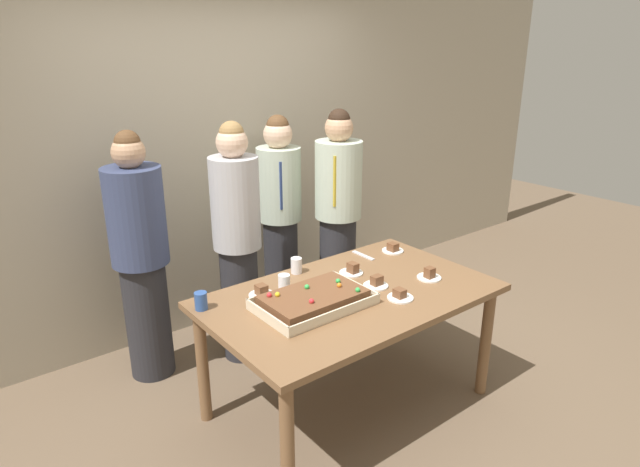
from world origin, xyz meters
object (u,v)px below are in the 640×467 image
plated_slice_center_back (262,292)px  person_far_right_suit (280,217)px  party_table (350,306)px  person_serving_front (237,241)px  drink_cup_nearest (296,266)px  drink_cup_middle (284,283)px  person_striped_tie_right (141,256)px  plated_slice_far_left (400,296)px  drink_cup_far_end (201,301)px  cake_server_utensil (363,255)px  plated_slice_near_right (376,283)px  person_green_shirt_behind (338,219)px  plated_slice_far_right (429,275)px  sheet_cake (314,300)px  plated_slice_near_left (352,270)px  plated_slice_center_front (393,249)px

plated_slice_center_back → person_far_right_suit: 1.21m
party_table → person_serving_front: size_ratio=1.00×
drink_cup_nearest → drink_cup_middle: bearing=-141.5°
plated_slice_center_back → person_striped_tie_right: size_ratio=0.09×
plated_slice_far_left → plated_slice_center_back: bearing=139.1°
drink_cup_far_end → cake_server_utensil: 1.23m
plated_slice_near_right → person_striped_tie_right: size_ratio=0.09×
plated_slice_far_left → cake_server_utensil: 0.67m
person_striped_tie_right → person_far_right_suit: size_ratio=1.01×
cake_server_utensil → person_green_shirt_behind: person_green_shirt_behind is taller
plated_slice_near_right → person_far_right_suit: (0.16, 1.25, 0.07)m
drink_cup_middle → drink_cup_far_end: 0.50m
plated_slice_far_right → plated_slice_center_back: (-0.94, 0.44, -0.00)m
person_green_shirt_behind → drink_cup_nearest: bearing=-12.6°
sheet_cake → person_far_right_suit: person_far_right_suit is taller
person_striped_tie_right → plated_slice_near_right: bearing=15.2°
party_table → person_far_right_suit: (0.34, 1.23, 0.17)m
drink_cup_far_end → cake_server_utensil: (1.23, 0.03, -0.05)m
person_serving_front → drink_cup_far_end: bearing=-41.1°
plated_slice_near_left → person_striped_tie_right: person_striped_tie_right is taller
plated_slice_far_right → person_striped_tie_right: person_striped_tie_right is taller
plated_slice_center_front → person_serving_front: person_serving_front is taller
plated_slice_far_left → person_far_right_suit: person_far_right_suit is taller
drink_cup_far_end → person_far_right_suit: 1.42m
plated_slice_near_left → drink_cup_middle: (-0.48, 0.06, 0.03)m
plated_slice_far_right → drink_cup_nearest: drink_cup_nearest is taller
drink_cup_nearest → drink_cup_middle: (-0.21, -0.17, 0.00)m
drink_cup_nearest → person_striped_tie_right: 1.01m
plated_slice_center_back → person_striped_tie_right: bearing=115.2°
sheet_cake → person_striped_tie_right: (-0.54, 1.12, 0.04)m
drink_cup_middle → cake_server_utensil: 0.74m
drink_cup_nearest → person_far_right_suit: bearing=62.2°
person_serving_front → cake_server_utensil: bearing=54.4°
plated_slice_far_left → person_green_shirt_behind: (0.45, 1.09, 0.09)m
plated_slice_near_left → plated_slice_far_right: 0.48m
plated_slice_near_left → drink_cup_middle: bearing=172.7°
plated_slice_far_left → person_far_right_suit: size_ratio=0.09×
plated_slice_near_right → person_far_right_suit: size_ratio=0.09×
plated_slice_near_left → plated_slice_near_right: (-0.01, -0.23, -0.00)m
plated_slice_near_right → party_table: bearing=171.3°
drink_cup_middle → person_serving_front: 0.66m
party_table → drink_cup_nearest: bearing=100.3°
party_table → plated_slice_center_front: plated_slice_center_front is taller
plated_slice_far_right → person_green_shirt_behind: bearing=84.0°
plated_slice_center_back → plated_slice_near_left: bearing=-7.7°
person_striped_tie_right → person_far_right_suit: bearing=69.5°
drink_cup_nearest → person_striped_tie_right: size_ratio=0.06×
sheet_cake → plated_slice_near_right: sheet_cake is taller
person_serving_front → drink_cup_middle: bearing=-2.5°
party_table → plated_slice_near_right: plated_slice_near_right is taller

